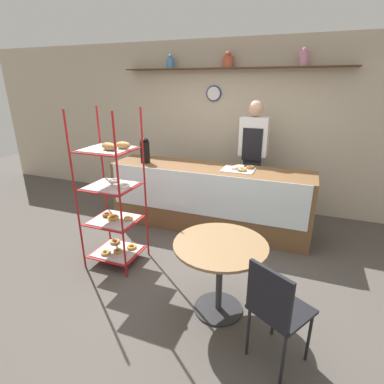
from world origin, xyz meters
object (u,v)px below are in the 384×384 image
object	(u,v)px
cafe_table	(220,260)
donut_tray_counter	(240,169)
cafe_chair	(275,306)
coffee_carafe	(145,151)
person_worker	(253,156)
pastry_rack	(113,201)

from	to	relation	value
cafe_table	donut_tray_counter	bearing A→B (deg)	97.07
cafe_chair	donut_tray_counter	world-z (taller)	donut_tray_counter
cafe_table	coffee_carafe	distance (m)	2.29
cafe_chair	donut_tray_counter	size ratio (longest dim) A/B	2.05
cafe_table	coffee_carafe	size ratio (longest dim) A/B	2.29
person_worker	coffee_carafe	xyz separation A→B (m)	(-1.46, -0.68, 0.10)
person_worker	coffee_carafe	distance (m)	1.62
pastry_rack	person_worker	bearing A→B (deg)	56.43
person_worker	donut_tray_counter	distance (m)	0.58
pastry_rack	person_worker	xyz separation A→B (m)	(1.23, 1.85, 0.21)
cafe_table	coffee_carafe	xyz separation A→B (m)	(-1.60, 1.54, 0.56)
pastry_rack	donut_tray_counter	world-z (taller)	pastry_rack
cafe_chair	coffee_carafe	xyz separation A→B (m)	(-2.13, 1.96, 0.57)
pastry_rack	cafe_table	size ratio (longest dim) A/B	2.15
cafe_chair	coffee_carafe	world-z (taller)	coffee_carafe
pastry_rack	cafe_table	world-z (taller)	pastry_rack
cafe_chair	pastry_rack	bearing A→B (deg)	8.37
cafe_table	cafe_chair	distance (m)	0.67
cafe_table	donut_tray_counter	distance (m)	1.71
coffee_carafe	person_worker	bearing A→B (deg)	24.96
coffee_carafe	donut_tray_counter	xyz separation A→B (m)	(1.40, 0.11, -0.16)
pastry_rack	donut_tray_counter	bearing A→B (deg)	47.62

